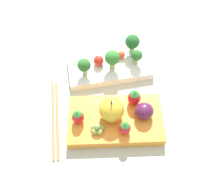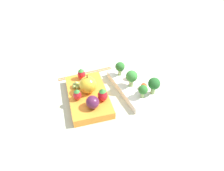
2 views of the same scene
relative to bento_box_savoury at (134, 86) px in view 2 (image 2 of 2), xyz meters
name	(u,v)px [view 2 (image 2 of 2)]	position (x,y,z in m)	size (l,w,h in m)	color
ground_plane	(113,94)	(-0.01, -0.08, -0.01)	(4.00, 4.00, 0.00)	#ADB7A3
bento_box_savoury	(134,86)	(0.00, 0.00, 0.00)	(0.22, 0.12, 0.02)	white
bento_box_fruit	(88,96)	(-0.02, -0.17, 0.00)	(0.23, 0.16, 0.03)	orange
broccoli_floret_0	(154,84)	(0.07, 0.03, 0.05)	(0.04, 0.04, 0.06)	#93B770
broccoli_floret_1	(132,77)	(0.00, -0.02, 0.05)	(0.04, 0.04, 0.06)	#93B770
broccoli_floret_2	(120,67)	(-0.07, -0.02, 0.04)	(0.03, 0.03, 0.05)	#93B770
broccoli_floret_3	(143,90)	(0.07, -0.01, 0.04)	(0.03, 0.03, 0.05)	#93B770
cherry_tomato_0	(132,76)	(-0.03, 0.00, 0.03)	(0.03, 0.03, 0.03)	red
cherry_tomato_1	(144,86)	(0.04, 0.01, 0.02)	(0.02, 0.02, 0.02)	#DB4C1E
apple	(88,85)	(-0.03, -0.16, 0.04)	(0.06, 0.06, 0.07)	gold
strawberry_0	(103,95)	(0.03, -0.13, 0.04)	(0.03, 0.03, 0.05)	red
strawberry_1	(77,94)	(-0.01, -0.20, 0.03)	(0.03, 0.03, 0.04)	red
strawberry_2	(81,74)	(-0.10, -0.16, 0.03)	(0.03, 0.03, 0.04)	red
plum	(93,102)	(0.05, -0.17, 0.03)	(0.04, 0.04, 0.04)	#511E42
grape_cluster	(77,85)	(-0.06, -0.19, 0.02)	(0.03, 0.03, 0.02)	#8EA84C
chopsticks_pair	(86,73)	(-0.16, -0.12, -0.01)	(0.03, 0.21, 0.01)	#A37547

